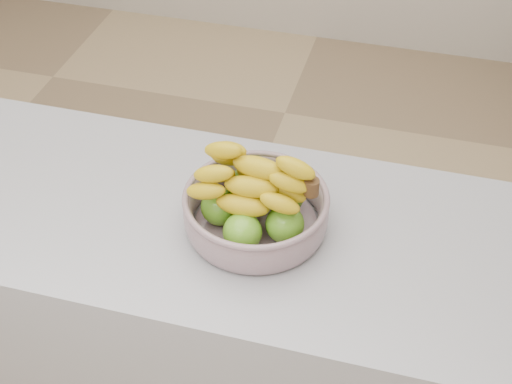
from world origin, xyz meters
TOP-DOWN VIEW (x-y plane):
  - ground at (0.00, 0.00)m, footprint 4.00×4.00m
  - counter at (0.00, -0.45)m, footprint 2.00×0.60m
  - fruit_bowl at (0.31, -0.45)m, footprint 0.31×0.31m

SIDE VIEW (x-z plane):
  - ground at x=0.00m, z-range 0.00..0.00m
  - counter at x=0.00m, z-range 0.00..0.90m
  - fruit_bowl at x=0.31m, z-range 0.86..1.06m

